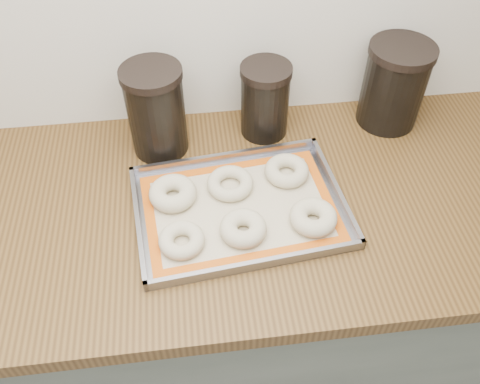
{
  "coord_description": "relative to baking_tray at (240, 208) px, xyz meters",
  "views": [
    {
      "loc": [
        -0.24,
        0.92,
        1.77
      ],
      "look_at": [
        -0.15,
        1.65,
        0.96
      ],
      "focal_mm": 38.0,
      "sensor_mm": 36.0,
      "label": 1
    }
  ],
  "objects": [
    {
      "name": "baking_mat",
      "position": [
        -0.0,
        0.0,
        -0.0
      ],
      "size": [
        0.45,
        0.33,
        0.0
      ],
      "rotation": [
        0.0,
        0.0,
        0.1
      ],
      "color": "#C6B793",
      "rests_on": "baking_tray"
    },
    {
      "name": "countertop",
      "position": [
        0.15,
        0.03,
        -0.03
      ],
      "size": [
        3.06,
        0.68,
        0.04
      ],
      "primitive_type": "cube",
      "color": "brown",
      "rests_on": "cabinet"
    },
    {
      "name": "canister_right",
      "position": [
        0.42,
        0.27,
        0.1
      ],
      "size": [
        0.16,
        0.16,
        0.22
      ],
      "color": "black",
      "rests_on": "countertop"
    },
    {
      "name": "bagel_back_left",
      "position": [
        -0.15,
        0.05,
        0.02
      ],
      "size": [
        0.14,
        0.14,
        0.04
      ],
      "primitive_type": "torus",
      "rotation": [
        0.0,
        0.0,
        0.43
      ],
      "color": "beige",
      "rests_on": "baking_mat"
    },
    {
      "name": "canister_mid",
      "position": [
        0.09,
        0.26,
        0.09
      ],
      "size": [
        0.12,
        0.12,
        0.19
      ],
      "color": "black",
      "rests_on": "countertop"
    },
    {
      "name": "bagel_front_left",
      "position": [
        -0.13,
        -0.08,
        0.01
      ],
      "size": [
        0.12,
        0.12,
        0.03
      ],
      "primitive_type": "torus",
      "rotation": [
        0.0,
        0.0,
        -0.21
      ],
      "color": "beige",
      "rests_on": "baking_mat"
    },
    {
      "name": "bagel_back_right",
      "position": [
        0.12,
        0.09,
        0.01
      ],
      "size": [
        0.1,
        0.1,
        0.03
      ],
      "primitive_type": "torus",
      "rotation": [
        0.0,
        0.0,
        0.0
      ],
      "color": "beige",
      "rests_on": "baking_mat"
    },
    {
      "name": "canister_left",
      "position": [
        -0.17,
        0.23,
        0.11
      ],
      "size": [
        0.14,
        0.14,
        0.23
      ],
      "color": "black",
      "rests_on": "countertop"
    },
    {
      "name": "bagel_back_mid",
      "position": [
        -0.01,
        0.07,
        0.01
      ],
      "size": [
        0.13,
        0.13,
        0.03
      ],
      "primitive_type": "torus",
      "rotation": [
        0.0,
        0.0,
        0.22
      ],
      "color": "beige",
      "rests_on": "baking_mat"
    },
    {
      "name": "bagel_front_right",
      "position": [
        0.15,
        -0.06,
        0.02
      ],
      "size": [
        0.12,
        0.12,
        0.04
      ],
      "primitive_type": "torus",
      "rotation": [
        0.0,
        0.0,
        0.14
      ],
      "color": "beige",
      "rests_on": "baking_mat"
    },
    {
      "name": "bagel_front_mid",
      "position": [
        -0.0,
        -0.07,
        0.02
      ],
      "size": [
        0.13,
        0.13,
        0.04
      ],
      "primitive_type": "torus",
      "rotation": [
        0.0,
        0.0,
        0.45
      ],
      "color": "beige",
      "rests_on": "baking_mat"
    },
    {
      "name": "cabinet",
      "position": [
        0.15,
        0.03,
        -0.48
      ],
      "size": [
        3.0,
        0.65,
        0.86
      ],
      "primitive_type": "cube",
      "color": "#62695D",
      "rests_on": "floor"
    },
    {
      "name": "baking_tray",
      "position": [
        0.0,
        0.0,
        0.0
      ],
      "size": [
        0.49,
        0.38,
        0.03
      ],
      "rotation": [
        0.0,
        0.0,
        0.1
      ],
      "color": "gray",
      "rests_on": "countertop"
    }
  ]
}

